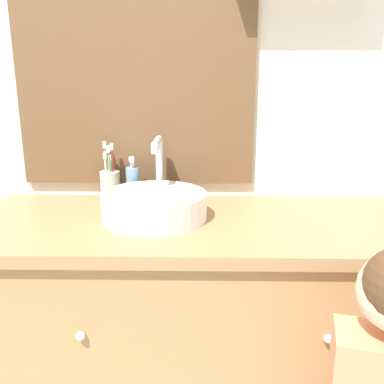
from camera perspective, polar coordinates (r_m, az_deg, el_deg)
wall_back at (r=1.49m, az=1.78°, el=18.59°), size 3.20×0.18×2.50m
vanity_counter at (r=1.45m, az=1.45°, el=-18.53°), size 1.39×0.54×0.79m
sink_basin at (r=1.28m, az=-4.98°, el=-1.60°), size 0.31×0.36×0.22m
toothbrush_holder at (r=1.48m, az=-10.86°, el=1.13°), size 0.07×0.07×0.20m
soap_dispenser at (r=1.45m, az=-7.87°, el=1.12°), size 0.04×0.04×0.15m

